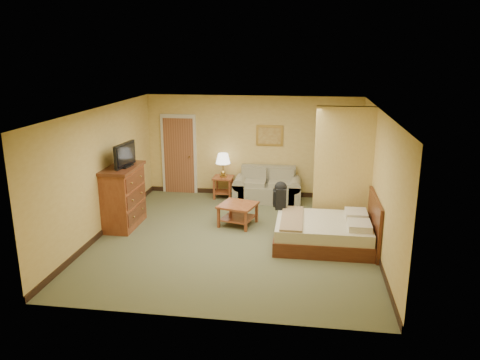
% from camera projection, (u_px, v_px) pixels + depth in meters
% --- Properties ---
extents(floor, '(6.00, 6.00, 0.00)m').
position_uv_depth(floor, '(235.00, 238.00, 9.53)').
color(floor, brown).
rests_on(floor, ground).
extents(ceiling, '(6.00, 6.00, 0.00)m').
position_uv_depth(ceiling, '(235.00, 110.00, 8.83)').
color(ceiling, white).
rests_on(ceiling, back_wall).
extents(back_wall, '(5.50, 0.02, 2.60)m').
position_uv_depth(back_wall, '(253.00, 146.00, 12.04)').
color(back_wall, '#D4B15A').
rests_on(back_wall, floor).
extents(left_wall, '(0.02, 6.00, 2.60)m').
position_uv_depth(left_wall, '(102.00, 171.00, 9.56)').
color(left_wall, '#D4B15A').
rests_on(left_wall, floor).
extents(right_wall, '(0.02, 6.00, 2.60)m').
position_uv_depth(right_wall, '(379.00, 182.00, 8.80)').
color(right_wall, '#D4B15A').
rests_on(right_wall, floor).
extents(partition, '(1.20, 0.15, 2.60)m').
position_uv_depth(partition, '(343.00, 169.00, 9.77)').
color(partition, '#D4B15A').
rests_on(partition, floor).
extents(door, '(0.94, 0.16, 2.10)m').
position_uv_depth(door, '(179.00, 155.00, 12.35)').
color(door, beige).
rests_on(door, floor).
extents(baseboard, '(5.50, 0.02, 0.12)m').
position_uv_depth(baseboard, '(252.00, 193.00, 12.36)').
color(baseboard, black).
rests_on(baseboard, floor).
extents(loveseat, '(1.69, 0.79, 0.86)m').
position_uv_depth(loveseat, '(267.00, 190.00, 11.85)').
color(loveseat, gray).
rests_on(loveseat, floor).
extents(side_table, '(0.50, 0.50, 0.56)m').
position_uv_depth(side_table, '(223.00, 184.00, 12.05)').
color(side_table, brown).
rests_on(side_table, floor).
extents(table_lamp, '(0.37, 0.37, 0.61)m').
position_uv_depth(table_lamp, '(223.00, 159.00, 11.88)').
color(table_lamp, '#AA8C3E').
rests_on(table_lamp, side_table).
extents(coffee_table, '(0.90, 0.90, 0.47)m').
position_uv_depth(coffee_table, '(238.00, 210.00, 10.16)').
color(coffee_table, brown).
rests_on(coffee_table, floor).
extents(wall_picture, '(0.68, 0.04, 0.53)m').
position_uv_depth(wall_picture, '(270.00, 136.00, 11.88)').
color(wall_picture, '#B78E3F').
rests_on(wall_picture, back_wall).
extents(dresser, '(0.65, 1.25, 1.33)m').
position_uv_depth(dresser, '(123.00, 196.00, 10.00)').
color(dresser, brown).
rests_on(dresser, floor).
extents(tv, '(0.24, 0.83, 0.51)m').
position_uv_depth(tv, '(125.00, 156.00, 9.75)').
color(tv, black).
rests_on(tv, dresser).
extents(bed, '(1.92, 1.58, 1.02)m').
position_uv_depth(bed, '(327.00, 232.00, 9.11)').
color(bed, '#4D2112').
rests_on(bed, floor).
extents(backpack, '(0.26, 0.35, 0.57)m').
position_uv_depth(backpack, '(281.00, 194.00, 9.73)').
color(backpack, black).
rests_on(backpack, bed).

